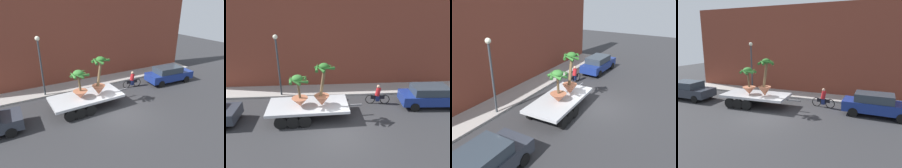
{
  "view_description": "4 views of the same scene",
  "coord_description": "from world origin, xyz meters",
  "views": [
    {
      "loc": [
        -6.38,
        -10.45,
        7.46
      ],
      "look_at": [
        0.37,
        2.24,
        1.33
      ],
      "focal_mm": 31.8,
      "sensor_mm": 36.0,
      "label": 1
    },
    {
      "loc": [
        -0.84,
        -10.46,
        7.56
      ],
      "look_at": [
        0.1,
        2.81,
        1.99
      ],
      "focal_mm": 33.82,
      "sensor_mm": 36.0,
      "label": 2
    },
    {
      "loc": [
        -13.38,
        -5.16,
        7.49
      ],
      "look_at": [
        -0.24,
        2.62,
        1.24
      ],
      "focal_mm": 36.74,
      "sensor_mm": 36.0,
      "label": 3
    },
    {
      "loc": [
        6.28,
        -11.8,
        5.12
      ],
      "look_at": [
        0.91,
        2.1,
        1.97
      ],
      "focal_mm": 32.89,
      "sensor_mm": 36.0,
      "label": 4
    }
  ],
  "objects": [
    {
      "name": "ground_plane",
      "position": [
        0.0,
        0.0,
        0.0
      ],
      "size": [
        60.0,
        60.0,
        0.0
      ],
      "primitive_type": "plane",
      "color": "#2D2D30"
    },
    {
      "name": "sidewalk",
      "position": [
        0.0,
        6.1,
        0.07
      ],
      "size": [
        24.0,
        2.2,
        0.15
      ],
      "primitive_type": "cube",
      "color": "#A39E99",
      "rests_on": "ground"
    },
    {
      "name": "building_facade",
      "position": [
        0.0,
        7.8,
        4.23
      ],
      "size": [
        24.0,
        1.2,
        8.46
      ],
      "primitive_type": "cube",
      "color": "brown",
      "rests_on": "ground"
    },
    {
      "name": "flatbed_trailer",
      "position": [
        -2.17,
        1.91,
        0.76
      ],
      "size": [
        6.27,
        2.69,
        0.98
      ],
      "color": "#B7BABF",
      "rests_on": "ground"
    },
    {
      "name": "potted_palm_rear",
      "position": [
        -2.44,
        1.74,
        1.92
      ],
      "size": [
        1.3,
        1.49,
        2.12
      ],
      "color": "#B26647",
      "rests_on": "flatbed_trailer"
    },
    {
      "name": "potted_palm_middle",
      "position": [
        -0.95,
        1.71,
        2.13
      ],
      "size": [
        1.36,
        1.35,
        2.86
      ],
      "color": "#B26647",
      "rests_on": "flatbed_trailer"
    },
    {
      "name": "cyclist",
      "position": [
        3.15,
        3.55,
        0.67
      ],
      "size": [
        1.84,
        0.38,
        1.54
      ],
      "color": "black",
      "rests_on": "ground"
    },
    {
      "name": "parked_car",
      "position": [
        6.96,
        2.93,
        0.83
      ],
      "size": [
        4.66,
        2.02,
        1.58
      ],
      "color": "navy",
      "rests_on": "ground"
    },
    {
      "name": "trailing_car",
      "position": [
        -8.58,
        1.57,
        0.83
      ],
      "size": [
        4.37,
        2.0,
        1.58
      ],
      "color": "#2D333D",
      "rests_on": "ground"
    },
    {
      "name": "street_lamp",
      "position": [
        -4.32,
        5.3,
        3.23
      ],
      "size": [
        0.36,
        0.36,
        4.83
      ],
      "color": "#383D42",
      "rests_on": "sidewalk"
    }
  ]
}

